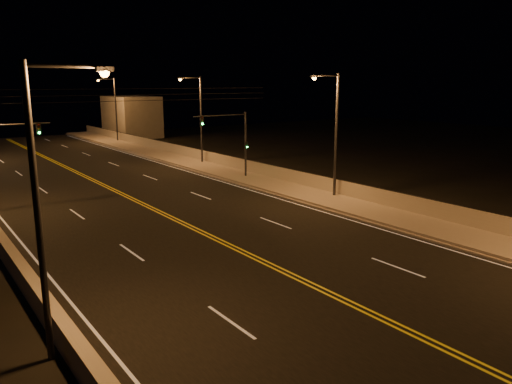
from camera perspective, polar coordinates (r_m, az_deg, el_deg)
road at (r=27.80m, az=-5.78°, el=-4.82°), size 18.00×120.00×0.02m
sidewalk at (r=34.23m, az=10.05°, el=-1.40°), size 3.60×120.00×0.30m
curb at (r=32.97m, az=7.77°, el=-1.99°), size 0.14×120.00×0.15m
parapet_wall at (r=35.26m, az=11.97°, el=0.01°), size 0.30×120.00×1.00m
jersey_barrier at (r=24.58m, az=-25.92°, el=-7.22°), size 0.45×120.00×0.97m
distant_building_right at (r=79.94m, az=-14.05°, el=8.36°), size 6.00×10.00×6.13m
parapet_rail at (r=35.16m, az=12.00°, el=0.85°), size 0.06×120.00×0.06m
lane_markings at (r=27.74m, az=-5.71°, el=-4.83°), size 17.32×116.00×0.00m
streetlight_1 at (r=35.31m, az=8.84°, el=7.23°), size 2.55×0.28×8.82m
streetlight_2 at (r=50.63m, az=-6.58°, el=8.83°), size 2.55×0.28×8.82m
streetlight_3 at (r=72.21m, az=-15.96°, el=9.49°), size 2.55×0.28×8.82m
streetlight_4 at (r=15.47m, az=-22.84°, el=-0.15°), size 2.55×0.28×8.82m
traffic_signal_right at (r=42.27m, az=-2.36°, el=6.26°), size 5.11×0.31×5.78m
overhead_wires at (r=35.14m, az=-13.99°, el=10.73°), size 22.00×0.03×0.83m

